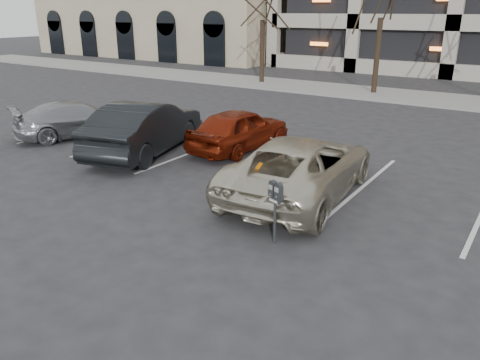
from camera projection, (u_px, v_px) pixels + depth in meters
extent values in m
plane|color=#28282B|center=(271.00, 204.00, 10.96)|extent=(140.00, 140.00, 0.00)
cube|color=gray|center=(432.00, 99.00, 23.43)|extent=(80.00, 4.00, 0.12)
cube|color=silver|center=(80.00, 128.00, 17.88)|extent=(0.10, 5.20, 0.00)
cube|color=silver|center=(132.00, 139.00, 16.41)|extent=(0.10, 5.20, 0.00)
cube|color=silver|center=(194.00, 152.00, 14.95)|extent=(0.10, 5.20, 0.00)
cube|color=silver|center=(269.00, 167.00, 13.49)|extent=(0.10, 5.20, 0.00)
cube|color=silver|center=(363.00, 186.00, 12.03)|extent=(0.10, 5.20, 0.00)
cylinder|color=black|center=(262.00, 53.00, 28.04)|extent=(0.28, 0.28, 3.70)
cylinder|color=black|center=(377.00, 57.00, 24.35)|extent=(0.28, 0.28, 3.90)
cylinder|color=black|center=(275.00, 222.00, 8.97)|extent=(0.06, 0.06, 0.90)
cube|color=black|center=(275.00, 199.00, 8.80)|extent=(0.32, 0.19, 0.06)
cube|color=silver|center=(273.00, 201.00, 8.78)|extent=(0.21, 0.08, 0.05)
cube|color=gray|center=(270.00, 187.00, 8.75)|extent=(0.10, 0.04, 0.09)
cube|color=gray|center=(276.00, 190.00, 8.63)|extent=(0.10, 0.04, 0.09)
imported|color=beige|center=(301.00, 167.00, 11.24)|extent=(2.90, 5.46, 1.46)
cube|color=orange|center=(269.00, 144.00, 10.45)|extent=(0.10, 0.20, 0.01)
imported|color=maroon|center=(240.00, 129.00, 15.00)|extent=(1.79, 4.05, 1.36)
imported|color=black|center=(145.00, 127.00, 14.60)|extent=(2.98, 5.24, 1.63)
imported|color=#979A9E|center=(78.00, 119.00, 16.61)|extent=(3.32, 4.64, 1.25)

